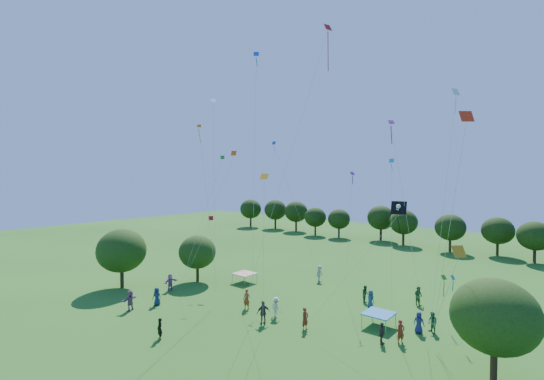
{
  "coord_description": "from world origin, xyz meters",
  "views": [
    {
      "loc": [
        19.45,
        -9.38,
        12.06
      ],
      "look_at": [
        0.0,
        14.0,
        11.0
      ],
      "focal_mm": 24.0,
      "sensor_mm": 36.0,
      "label": 1
    }
  ],
  "objects_px": {
    "near_tree_north": "(197,252)",
    "tent_blue": "(379,314)",
    "pirate_kite": "(397,210)",
    "near_tree_west": "(122,251)",
    "near_tree_east": "(495,316)",
    "tent_red_stripe": "(245,274)",
    "man_in_black": "(160,329)",
    "red_high_kite": "(310,90)"
  },
  "relations": [
    {
      "from": "near_tree_north",
      "to": "tent_blue",
      "type": "xyz_separation_m",
      "value": [
        21.37,
        1.31,
        -2.4
      ]
    },
    {
      "from": "pirate_kite",
      "to": "near_tree_north",
      "type": "bearing_deg",
      "value": 177.03
    },
    {
      "from": "near_tree_west",
      "to": "near_tree_east",
      "type": "height_order",
      "value": "near_tree_west"
    },
    {
      "from": "tent_red_stripe",
      "to": "man_in_black",
      "type": "relative_size",
      "value": 1.38
    },
    {
      "from": "tent_red_stripe",
      "to": "near_tree_east",
      "type": "bearing_deg",
      "value": -11.55
    },
    {
      "from": "tent_red_stripe",
      "to": "tent_blue",
      "type": "bearing_deg",
      "value": -6.26
    },
    {
      "from": "tent_blue",
      "to": "man_in_black",
      "type": "height_order",
      "value": "man_in_black"
    },
    {
      "from": "tent_blue",
      "to": "man_in_black",
      "type": "relative_size",
      "value": 1.38
    },
    {
      "from": "man_in_black",
      "to": "red_high_kite",
      "type": "xyz_separation_m",
      "value": [
        6.69,
        9.94,
        18.41
      ]
    },
    {
      "from": "near_tree_east",
      "to": "tent_red_stripe",
      "type": "distance_m",
      "value": 26.07
    },
    {
      "from": "near_tree_north",
      "to": "red_high_kite",
      "type": "xyz_separation_m",
      "value": [
        16.53,
        -1.46,
        15.77
      ]
    },
    {
      "from": "near_tree_east",
      "to": "tent_blue",
      "type": "relative_size",
      "value": 2.78
    },
    {
      "from": "near_tree_north",
      "to": "near_tree_west",
      "type": "bearing_deg",
      "value": -123.23
    },
    {
      "from": "tent_blue",
      "to": "near_tree_east",
      "type": "bearing_deg",
      "value": -21.4
    },
    {
      "from": "tent_blue",
      "to": "red_high_kite",
      "type": "xyz_separation_m",
      "value": [
        -4.84,
        -2.77,
        18.17
      ]
    },
    {
      "from": "near_tree_east",
      "to": "red_high_kite",
      "type": "distance_m",
      "value": 20.3
    },
    {
      "from": "tent_blue",
      "to": "man_in_black",
      "type": "distance_m",
      "value": 17.17
    },
    {
      "from": "near_tree_west",
      "to": "man_in_black",
      "type": "relative_size",
      "value": 4.03
    },
    {
      "from": "near_tree_east",
      "to": "tent_blue",
      "type": "bearing_deg",
      "value": 158.6
    },
    {
      "from": "near_tree_east",
      "to": "man_in_black",
      "type": "distance_m",
      "value": 22.35
    },
    {
      "from": "man_in_black",
      "to": "pirate_kite",
      "type": "distance_m",
      "value": 19.37
    },
    {
      "from": "man_in_black",
      "to": "near_tree_north",
      "type": "bearing_deg",
      "value": 143.43
    },
    {
      "from": "near_tree_north",
      "to": "tent_blue",
      "type": "relative_size",
      "value": 2.43
    },
    {
      "from": "red_high_kite",
      "to": "near_tree_east",
      "type": "bearing_deg",
      "value": -2.41
    },
    {
      "from": "near_tree_west",
      "to": "tent_blue",
      "type": "distance_m",
      "value": 27.24
    },
    {
      "from": "near_tree_north",
      "to": "man_in_black",
      "type": "height_order",
      "value": "near_tree_north"
    },
    {
      "from": "near_tree_north",
      "to": "pirate_kite",
      "type": "relative_size",
      "value": 0.59
    },
    {
      "from": "near_tree_east",
      "to": "red_high_kite",
      "type": "relative_size",
      "value": 0.27
    },
    {
      "from": "near_tree_west",
      "to": "red_high_kite",
      "type": "relative_size",
      "value": 0.28
    },
    {
      "from": "near_tree_east",
      "to": "man_in_black",
      "type": "relative_size",
      "value": 3.83
    },
    {
      "from": "man_in_black",
      "to": "red_high_kite",
      "type": "relative_size",
      "value": 0.07
    },
    {
      "from": "tent_blue",
      "to": "red_high_kite",
      "type": "distance_m",
      "value": 19.01
    },
    {
      "from": "near_tree_east",
      "to": "tent_blue",
      "type": "distance_m",
      "value": 9.59
    },
    {
      "from": "man_in_black",
      "to": "near_tree_east",
      "type": "bearing_deg",
      "value": 37.71
    },
    {
      "from": "near_tree_west",
      "to": "tent_red_stripe",
      "type": "height_order",
      "value": "near_tree_west"
    },
    {
      "from": "near_tree_north",
      "to": "red_high_kite",
      "type": "bearing_deg",
      "value": -5.06
    },
    {
      "from": "near_tree_north",
      "to": "red_high_kite",
      "type": "relative_size",
      "value": 0.23
    },
    {
      "from": "man_in_black",
      "to": "pirate_kite",
      "type": "xyz_separation_m",
      "value": [
        13.85,
        10.17,
        8.94
      ]
    },
    {
      "from": "red_high_kite",
      "to": "near_tree_west",
      "type": "bearing_deg",
      "value": -165.73
    },
    {
      "from": "near_tree_west",
      "to": "near_tree_north",
      "type": "xyz_separation_m",
      "value": [
        4.45,
        6.8,
        -0.64
      ]
    },
    {
      "from": "near_tree_east",
      "to": "tent_blue",
      "type": "xyz_separation_m",
      "value": [
        -8.52,
        3.34,
        -2.89
      ]
    },
    {
      "from": "near_tree_west",
      "to": "near_tree_east",
      "type": "relative_size",
      "value": 1.05
    }
  ]
}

